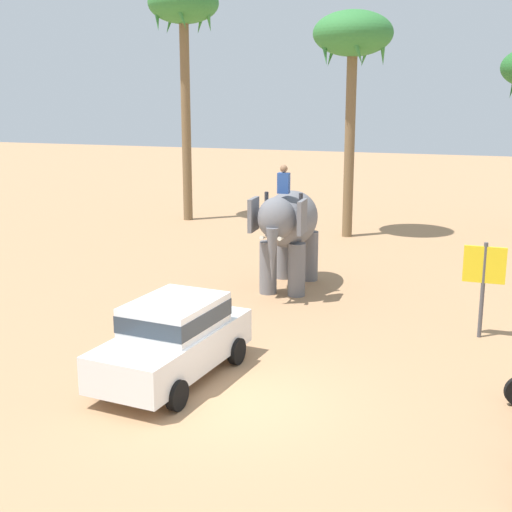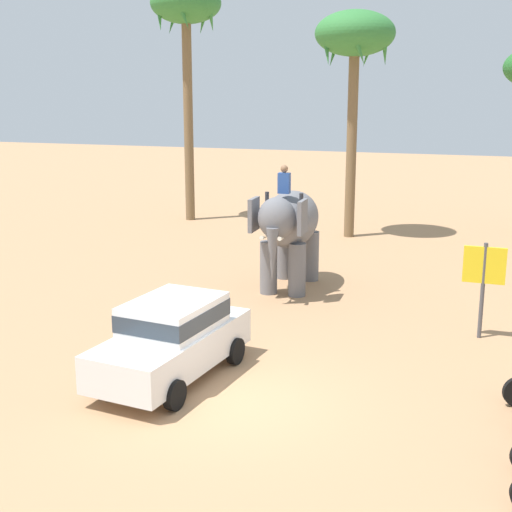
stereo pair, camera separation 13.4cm
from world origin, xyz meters
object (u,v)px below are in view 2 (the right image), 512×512
at_px(car_sedan_foreground, 173,336).
at_px(palm_tree_left_of_road, 355,41).
at_px(elephant_with_mahout, 289,225).
at_px(signboard_yellow, 484,272).
at_px(palm_tree_far_back, 186,14).

bearing_deg(car_sedan_foreground, palm_tree_left_of_road, 89.59).
relative_size(car_sedan_foreground, elephant_with_mahout, 1.08).
height_order(elephant_with_mahout, signboard_yellow, elephant_with_mahout).
bearing_deg(palm_tree_left_of_road, palm_tree_far_back, 170.60).
bearing_deg(signboard_yellow, palm_tree_far_back, 138.10).
bearing_deg(car_sedan_foreground, elephant_with_mahout, 88.69).
distance_m(palm_tree_far_back, signboard_yellow, 20.23).
distance_m(car_sedan_foreground, palm_tree_left_of_road, 17.47).
bearing_deg(palm_tree_left_of_road, signboard_yellow, -62.31).
bearing_deg(car_sedan_foreground, signboard_yellow, 39.10).
height_order(palm_tree_far_back, signboard_yellow, palm_tree_far_back).
height_order(car_sedan_foreground, palm_tree_far_back, palm_tree_far_back).
distance_m(elephant_with_mahout, palm_tree_far_back, 14.80).
xyz_separation_m(palm_tree_far_back, signboard_yellow, (13.92, -12.49, -7.72)).
xyz_separation_m(car_sedan_foreground, elephant_with_mahout, (0.17, 7.43, 1.06)).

